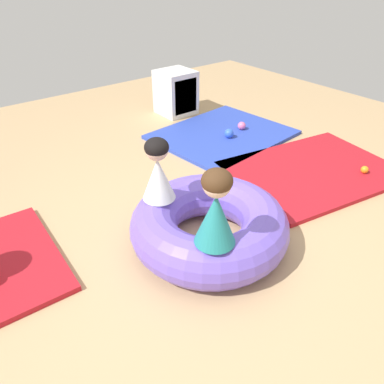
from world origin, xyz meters
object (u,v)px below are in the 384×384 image
object	(u,v)px
child_in_teal	(216,208)
play_ball_orange	(365,170)
play_ball_blue	(229,133)
storage_cube	(177,93)
play_ball_pink	(242,126)
child_in_white	(158,170)
inflatable_cushion	(209,225)

from	to	relation	value
child_in_teal	play_ball_orange	size ratio (longest dim) A/B	6.97
play_ball_blue	storage_cube	bearing A→B (deg)	86.78
storage_cube	play_ball_pink	bearing A→B (deg)	-77.49
play_ball_orange	play_ball_blue	world-z (taller)	play_ball_blue
child_in_white	storage_cube	distance (m)	2.59
storage_cube	play_ball_blue	bearing A→B (deg)	-93.22
child_in_teal	storage_cube	size ratio (longest dim) A/B	0.89
child_in_teal	play_ball_pink	xyz separation A→B (m)	(1.86, 1.61, -0.49)
play_ball_orange	play_ball_pink	distance (m)	1.50
play_ball_pink	storage_cube	world-z (taller)	storage_cube
child_in_teal	play_ball_orange	bearing A→B (deg)	148.24
play_ball_pink	storage_cube	size ratio (longest dim) A/B	0.17
play_ball_pink	child_in_teal	bearing A→B (deg)	-139.13
child_in_teal	play_ball_blue	size ratio (longest dim) A/B	4.72
inflatable_cushion	play_ball_blue	bearing A→B (deg)	42.16
inflatable_cushion	play_ball_pink	xyz separation A→B (m)	(1.64, 1.31, -0.08)
play_ball_blue	child_in_teal	bearing A→B (deg)	-135.87
inflatable_cushion	play_ball_pink	bearing A→B (deg)	38.58
child_in_teal	storage_cube	world-z (taller)	child_in_teal
child_in_white	child_in_teal	world-z (taller)	child_in_teal
play_ball_blue	play_ball_pink	xyz separation A→B (m)	(0.28, 0.08, -0.01)
play_ball_orange	inflatable_cushion	bearing A→B (deg)	174.35
play_ball_blue	storage_cube	world-z (taller)	storage_cube
play_ball_blue	play_ball_pink	distance (m)	0.29
child_in_white	play_ball_blue	size ratio (longest dim) A/B	4.38
inflatable_cushion	play_ball_orange	world-z (taller)	inflatable_cushion
inflatable_cushion	child_in_teal	world-z (taller)	child_in_teal
play_ball_orange	play_ball_blue	size ratio (longest dim) A/B	0.68
storage_cube	play_ball_orange	bearing A→B (deg)	-80.90
child_in_white	play_ball_blue	xyz separation A→B (m)	(1.57, 0.92, -0.47)
inflatable_cushion	play_ball_pink	distance (m)	2.10
child_in_white	play_ball_blue	bearing A→B (deg)	174.14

